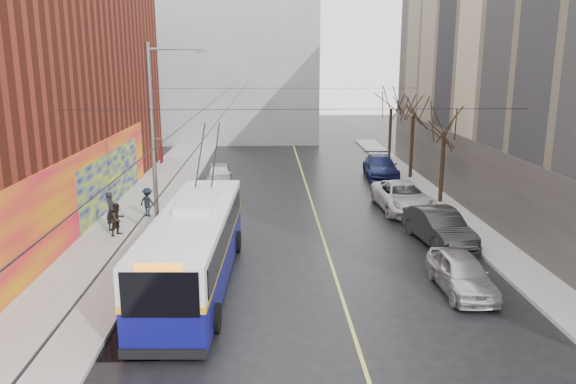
% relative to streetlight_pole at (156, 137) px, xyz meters
% --- Properties ---
extents(ground, '(140.00, 140.00, 0.00)m').
position_rel_streetlight_pole_xyz_m(ground, '(6.14, -10.00, -4.85)').
color(ground, black).
rests_on(ground, ground).
extents(sidewalk_left, '(4.00, 60.00, 0.15)m').
position_rel_streetlight_pole_xyz_m(sidewalk_left, '(-1.86, 2.00, -4.77)').
color(sidewalk_left, gray).
rests_on(sidewalk_left, ground).
extents(sidewalk_right, '(2.00, 60.00, 0.15)m').
position_rel_streetlight_pole_xyz_m(sidewalk_right, '(15.14, 2.00, -4.77)').
color(sidewalk_right, gray).
rests_on(sidewalk_right, ground).
extents(lane_line, '(0.12, 50.00, 0.01)m').
position_rel_streetlight_pole_xyz_m(lane_line, '(7.64, 4.00, -4.84)').
color(lane_line, '#BFB74C').
rests_on(lane_line, ground).
extents(building_far, '(20.50, 12.10, 18.00)m').
position_rel_streetlight_pole_xyz_m(building_far, '(0.14, 34.99, 4.17)').
color(building_far, gray).
rests_on(building_far, ground).
extents(streetlight_pole, '(2.65, 0.60, 9.00)m').
position_rel_streetlight_pole_xyz_m(streetlight_pole, '(0.00, 0.00, 0.00)').
color(streetlight_pole, slate).
rests_on(streetlight_pole, ground).
extents(catenary_wires, '(18.00, 60.00, 0.22)m').
position_rel_streetlight_pole_xyz_m(catenary_wires, '(3.60, 4.77, 1.40)').
color(catenary_wires, black).
extents(tree_near, '(3.20, 3.20, 6.40)m').
position_rel_streetlight_pole_xyz_m(tree_near, '(15.14, 6.00, 0.13)').
color(tree_near, black).
rests_on(tree_near, ground).
extents(tree_mid, '(3.20, 3.20, 6.68)m').
position_rel_streetlight_pole_xyz_m(tree_mid, '(15.14, 13.00, 0.41)').
color(tree_mid, black).
rests_on(tree_mid, ground).
extents(tree_far, '(3.20, 3.20, 6.57)m').
position_rel_streetlight_pole_xyz_m(tree_far, '(15.14, 20.00, 0.30)').
color(tree_far, black).
rests_on(tree_far, ground).
extents(puddle, '(2.38, 3.42, 0.01)m').
position_rel_streetlight_pole_xyz_m(puddle, '(0.77, -9.46, -4.84)').
color(puddle, black).
rests_on(puddle, ground).
extents(pigeons_flying, '(3.36, 1.77, 2.00)m').
position_rel_streetlight_pole_xyz_m(pigeons_flying, '(3.56, 0.16, 1.85)').
color(pigeons_flying, slate).
extents(trolleybus, '(3.05, 11.62, 5.46)m').
position_rel_streetlight_pole_xyz_m(trolleybus, '(2.30, -5.67, -3.33)').
color(trolleybus, '#0B0B56').
rests_on(trolleybus, ground).
extents(parked_car_a, '(1.75, 4.18, 1.41)m').
position_rel_streetlight_pole_xyz_m(parked_car_a, '(12.03, -6.65, -4.14)').
color(parked_car_a, '#B8B9BD').
rests_on(parked_car_a, ground).
extents(parked_car_b, '(2.38, 5.04, 1.60)m').
position_rel_streetlight_pole_xyz_m(parked_car_b, '(12.86, -1.19, -4.05)').
color(parked_car_b, '#262729').
rests_on(parked_car_b, ground).
extents(parked_car_c, '(2.85, 5.80, 1.58)m').
position_rel_streetlight_pole_xyz_m(parked_car_c, '(12.58, 4.58, -4.06)').
color(parked_car_c, silver).
rests_on(parked_car_c, ground).
extents(parked_car_d, '(2.54, 5.52, 1.56)m').
position_rel_streetlight_pole_xyz_m(parked_car_d, '(13.14, 13.66, -4.07)').
color(parked_car_d, '#161F4F').
rests_on(parked_car_d, ground).
extents(following_car, '(2.11, 4.59, 1.52)m').
position_rel_streetlight_pole_xyz_m(following_car, '(1.79, 11.19, -4.08)').
color(following_car, silver).
rests_on(following_car, ground).
extents(pedestrian_a, '(0.53, 0.73, 1.88)m').
position_rel_streetlight_pole_xyz_m(pedestrian_a, '(-2.58, 1.08, -3.76)').
color(pedestrian_a, black).
rests_on(pedestrian_a, sidewalk_left).
extents(pedestrian_b, '(0.91, 0.96, 1.55)m').
position_rel_streetlight_pole_xyz_m(pedestrian_b, '(-2.04, 0.17, -3.92)').
color(pedestrian_b, black).
rests_on(pedestrian_b, sidewalk_left).
extents(pedestrian_c, '(1.15, 0.97, 1.54)m').
position_rel_streetlight_pole_xyz_m(pedestrian_c, '(-1.30, 3.41, -3.93)').
color(pedestrian_c, black).
rests_on(pedestrian_c, sidewalk_left).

